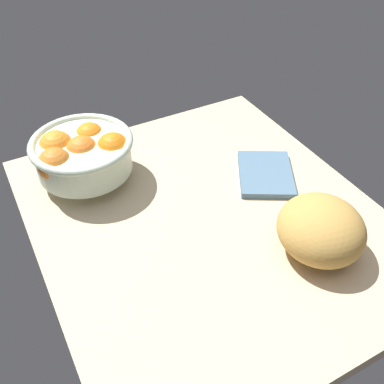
# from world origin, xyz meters

# --- Properties ---
(ground_plane) EXTENTS (0.74, 0.64, 0.03)m
(ground_plane) POSITION_xyz_m (0.00, 0.00, -0.01)
(ground_plane) COLOR #CCB591
(fruit_bowl) EXTENTS (0.21, 0.21, 0.11)m
(fruit_bowl) POSITION_xyz_m (-0.22, -0.17, 0.07)
(fruit_bowl) COLOR silver
(fruit_bowl) RESTS_ON ground
(bread_loaf) EXTENTS (0.18, 0.18, 0.10)m
(bread_loaf) POSITION_xyz_m (0.17, 0.13, 0.05)
(bread_loaf) COLOR tan
(bread_loaf) RESTS_ON ground
(napkin_folded) EXTENTS (0.19, 0.17, 0.01)m
(napkin_folded) POSITION_xyz_m (-0.05, 0.17, 0.01)
(napkin_folded) COLOR slate
(napkin_folded) RESTS_ON ground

